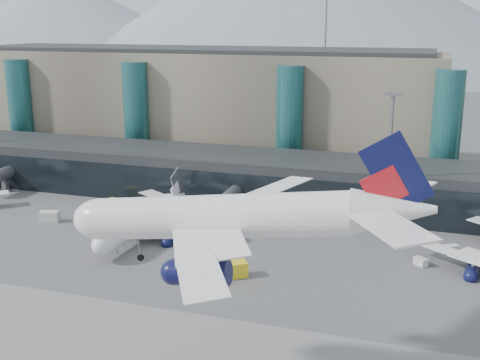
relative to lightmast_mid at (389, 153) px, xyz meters
name	(u,v)px	position (x,y,z in m)	size (l,w,h in m)	color
ground	(117,321)	(-30.00, -48.00, -14.42)	(900.00, 900.00, 0.00)	#515154
concourse	(248,178)	(-30.02, 9.73, -9.45)	(170.00, 27.00, 10.00)	black
terminal_main	(196,105)	(-55.00, 42.00, 1.03)	(130.00, 30.00, 31.00)	gray
teal_towers	(210,121)	(-44.99, 26.01, -0.41)	(116.40, 19.40, 46.00)	#246265
mountain_ridge	(410,9)	(-14.03, 332.00, 31.33)	(910.00, 400.00, 110.00)	gray
lightmast_mid	(389,153)	(0.00, 0.00, 0.00)	(3.00, 1.20, 25.60)	slate
hero_jet	(255,206)	(-8.49, -57.94, 6.39)	(36.95, 38.07, 12.26)	white
jet_parked_mid	(149,211)	(-41.22, -15.64, -10.32)	(33.61, 32.76, 10.83)	white
veh_a	(50,216)	(-62.51, -16.22, -13.40)	(3.61, 2.03, 2.03)	silver
veh_b	(110,203)	(-56.36, -3.84, -13.63)	(2.74, 1.69, 1.58)	yellow
veh_d	(451,249)	(11.74, -9.45, -13.72)	(2.43, 1.30, 1.39)	silver
veh_g	(421,262)	(7.03, -16.54, -13.79)	(2.17, 1.27, 1.27)	silver
veh_h	(233,270)	(-20.13, -30.00, -13.26)	(4.21, 2.21, 2.33)	yellow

